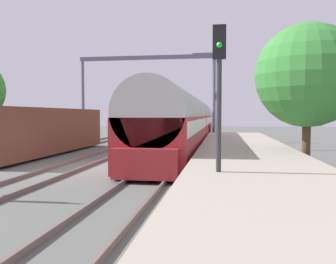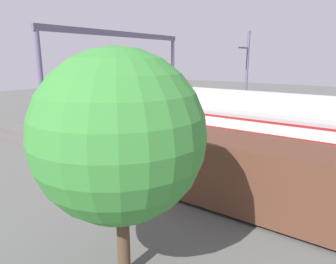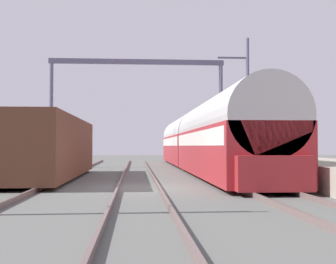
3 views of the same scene
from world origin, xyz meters
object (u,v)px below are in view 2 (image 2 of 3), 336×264
at_px(person_crossing, 152,115).
at_px(railway_signal_far, 100,86).
at_px(catenary_gantry, 121,65).
at_px(passenger_train, 191,113).
at_px(freight_car, 253,175).

distance_m(person_crossing, railway_signal_far, 7.60).
bearing_deg(catenary_gantry, passenger_train, -37.67).
bearing_deg(freight_car, catenary_gantry, 69.96).
distance_m(freight_car, catenary_gantry, 12.81).
bearing_deg(railway_signal_far, freight_car, -116.35).
distance_m(passenger_train, railway_signal_far, 12.66).
relative_size(freight_car, catenary_gantry, 1.02).
height_order(freight_car, catenary_gantry, catenary_gantry).
bearing_deg(freight_car, person_crossing, 53.67).
distance_m(person_crossing, catenary_gantry, 7.58).
bearing_deg(person_crossing, passenger_train, -3.66).
distance_m(passenger_train, catenary_gantry, 6.40).
bearing_deg(catenary_gantry, person_crossing, 19.27).
xyz_separation_m(passenger_train, freight_car, (-8.30, -8.17, -0.50)).
bearing_deg(railway_signal_far, passenger_train, -98.75).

